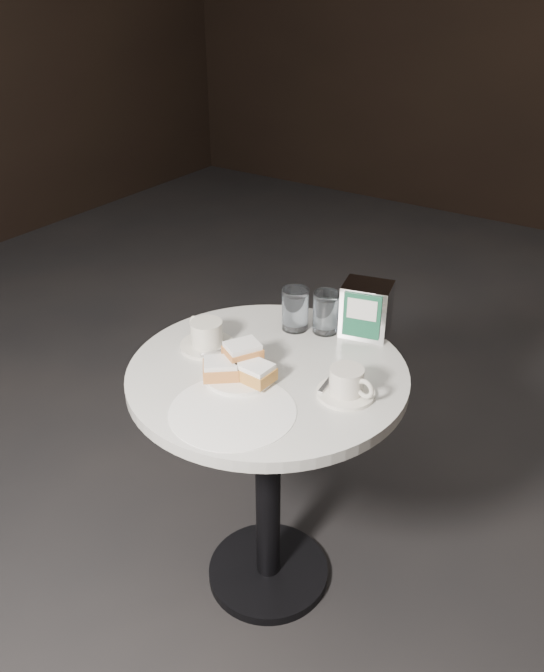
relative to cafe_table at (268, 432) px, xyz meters
The scene contains 9 objects.
ground 0.55m from the cafe_table, ahead, with size 7.00×7.00×0.00m, color black.
cafe_table is the anchor object (origin of this frame).
sugar_spill 0.28m from the cafe_table, 79.93° to the right, with size 0.29×0.29×0.00m, color white.
beignet_plate 0.24m from the cafe_table, 113.79° to the right, with size 0.22×0.22×0.08m.
coffee_cup_left 0.30m from the cafe_table, behind, with size 0.18×0.18×0.07m.
coffee_cup_right 0.31m from the cafe_table, ahead, with size 0.16×0.16×0.07m.
water_glass_left 0.34m from the cafe_table, 104.27° to the left, with size 0.09×0.09×0.12m.
water_glass_right 0.36m from the cafe_table, 84.72° to the left, with size 0.08×0.08×0.12m.
napkin_dispenser 0.42m from the cafe_table, 68.34° to the left, with size 0.14×0.13×0.15m.
Camera 1 is at (0.77, -1.13, 1.63)m, focal length 35.00 mm.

